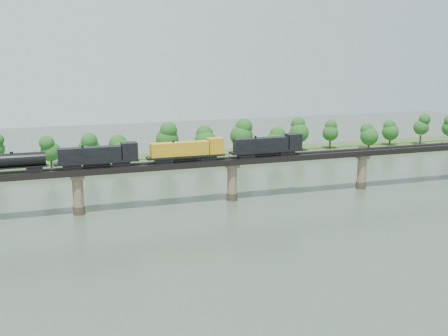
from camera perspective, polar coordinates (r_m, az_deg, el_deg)
name	(u,v)px	position (r m, az deg, el deg)	size (l,w,h in m)	color
ground	(279,234)	(124.42, 5.56, -6.70)	(400.00, 400.00, 0.00)	#394738
far_bank	(180,160)	(202.04, -4.51, 0.81)	(300.00, 24.00, 1.60)	#2F4F1F
bridge	(232,180)	(149.64, 0.82, -1.27)	(236.00, 30.00, 11.50)	#473A2D
bridge_superstructure	(232,157)	(148.33, 0.83, 1.11)	(220.00, 4.90, 0.75)	black
far_treeline	(160,141)	(194.46, -6.55, 2.74)	(289.06, 17.54, 13.60)	#382619
freight_train	(158,153)	(142.42, -6.76, 1.57)	(82.53, 3.22, 5.68)	black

